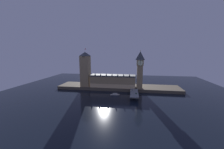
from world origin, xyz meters
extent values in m
plane|color=black|center=(0.00, 0.00, 0.00)|extent=(400.00, 400.00, 0.00)
cube|color=brown|center=(0.00, 39.00, 2.62)|extent=(220.00, 42.00, 5.25)
cube|color=#9E845B|center=(-9.35, 31.48, 14.78)|extent=(80.04, 21.95, 19.07)
cube|color=beige|center=(-9.35, 20.38, 8.68)|extent=(80.04, 0.20, 6.87)
cube|color=#383D42|center=(-9.35, 31.48, 25.52)|extent=(80.04, 20.20, 2.40)
cone|color=#383D42|center=(-39.37, 22.15, 28.82)|extent=(2.40, 2.40, 4.20)
cone|color=#383D42|center=(-29.36, 22.15, 28.82)|extent=(2.40, 2.40, 4.20)
cone|color=#383D42|center=(-19.36, 22.15, 28.82)|extent=(2.40, 2.40, 4.20)
cone|color=#383D42|center=(-9.35, 22.15, 28.82)|extent=(2.40, 2.40, 4.20)
cone|color=#383D42|center=(0.65, 22.15, 28.82)|extent=(2.40, 2.40, 4.20)
cone|color=#383D42|center=(10.66, 22.15, 28.82)|extent=(2.40, 2.40, 4.20)
cone|color=#383D42|center=(20.66, 22.15, 28.82)|extent=(2.40, 2.40, 4.20)
cube|color=#9E845B|center=(37.69, 26.26, 24.92)|extent=(9.52, 9.52, 39.36)
cube|color=#9E845B|center=(37.69, 26.26, 49.30)|extent=(11.24, 11.24, 9.40)
cylinder|color=beige|center=(37.69, 20.52, 49.30)|extent=(8.44, 0.25, 8.44)
cylinder|color=beige|center=(37.69, 32.00, 49.30)|extent=(8.44, 0.25, 8.44)
cylinder|color=beige|center=(43.44, 26.26, 49.30)|extent=(0.25, 8.44, 8.44)
cylinder|color=beige|center=(31.95, 26.26, 49.30)|extent=(0.25, 8.44, 8.44)
cube|color=black|center=(37.69, 20.33, 49.94)|extent=(0.36, 0.10, 6.33)
pyramid|color=#383D42|center=(37.69, 26.26, 61.07)|extent=(11.24, 11.24, 14.14)
sphere|color=gold|center=(37.69, 26.26, 68.94)|extent=(1.60, 1.60, 1.60)
cube|color=#9E845B|center=(-59.59, 29.45, 32.70)|extent=(15.91, 15.91, 54.90)
pyramid|color=#383D42|center=(-59.59, 29.45, 63.74)|extent=(16.23, 16.23, 7.18)
cylinder|color=#99999E|center=(-59.59, 29.45, 70.33)|extent=(0.24, 0.24, 6.00)
cube|color=red|center=(-58.49, 29.45, 72.43)|extent=(2.00, 0.08, 1.20)
cube|color=slate|center=(28.93, -5.00, 5.82)|extent=(12.10, 46.00, 1.40)
cube|color=brown|center=(28.93, -12.67, 2.56)|extent=(10.28, 3.20, 5.12)
cube|color=brown|center=(28.93, 2.67, 2.56)|extent=(10.28, 3.20, 5.12)
cube|color=silver|center=(26.26, 3.38, 7.16)|extent=(1.76, 4.78, 0.93)
cube|color=black|center=(26.26, 3.38, 7.85)|extent=(1.44, 2.15, 0.45)
cylinder|color=black|center=(25.43, 4.86, 6.84)|extent=(0.22, 0.64, 0.64)
cylinder|color=black|center=(27.10, 4.86, 6.84)|extent=(0.22, 0.64, 0.64)
cylinder|color=black|center=(25.43, 1.90, 6.84)|extent=(0.22, 0.64, 0.64)
cylinder|color=black|center=(27.10, 1.90, 6.84)|extent=(0.22, 0.64, 0.64)
cube|color=#235633|center=(31.59, -11.68, 7.08)|extent=(1.92, 3.90, 0.77)
cube|color=black|center=(31.59, -11.68, 7.69)|extent=(1.57, 1.76, 0.45)
cylinder|color=black|center=(32.50, -12.89, 6.84)|extent=(0.22, 0.64, 0.64)
cylinder|color=black|center=(30.68, -12.89, 6.84)|extent=(0.22, 0.64, 0.64)
cylinder|color=black|center=(32.50, -10.47, 6.84)|extent=(0.22, 0.64, 0.64)
cylinder|color=black|center=(30.68, -10.47, 6.84)|extent=(0.22, 0.64, 0.64)
cylinder|color=black|center=(23.60, -18.86, 6.93)|extent=(0.28, 0.28, 0.82)
cylinder|color=black|center=(23.60, -18.86, 7.69)|extent=(0.38, 0.38, 0.68)
sphere|color=tan|center=(23.60, -18.86, 8.14)|extent=(0.22, 0.22, 0.22)
cylinder|color=black|center=(34.25, -1.77, 6.93)|extent=(0.28, 0.28, 0.81)
cylinder|color=#47384C|center=(34.25, -1.77, 7.68)|extent=(0.38, 0.38, 0.68)
sphere|color=tan|center=(34.25, -1.77, 8.13)|extent=(0.22, 0.22, 0.22)
cylinder|color=black|center=(23.60, 9.68, 6.94)|extent=(0.28, 0.28, 0.84)
cylinder|color=#47384C|center=(23.60, 9.68, 7.71)|extent=(0.38, 0.38, 0.70)
sphere|color=tan|center=(23.60, 9.68, 8.17)|extent=(0.23, 0.23, 0.23)
cylinder|color=#2D3333|center=(23.20, -19.72, 6.77)|extent=(0.56, 0.56, 0.50)
cylinder|color=#2D3333|center=(23.20, -19.72, 10.00)|extent=(0.18, 0.18, 5.96)
sphere|color=#F9E5A3|center=(23.20, -19.72, 13.53)|extent=(0.60, 0.60, 0.60)
sphere|color=#F9E5A3|center=(22.75, -19.72, 13.18)|extent=(0.44, 0.44, 0.44)
sphere|color=#F9E5A3|center=(23.65, -19.72, 13.18)|extent=(0.44, 0.44, 0.44)
cylinder|color=#2D3333|center=(34.65, -5.00, 6.77)|extent=(0.56, 0.56, 0.50)
cylinder|color=#2D3333|center=(34.65, -5.00, 9.42)|extent=(0.18, 0.18, 4.80)
sphere|color=#F9E5A3|center=(34.65, -5.00, 12.37)|extent=(0.60, 0.60, 0.60)
sphere|color=#F9E5A3|center=(34.20, -5.00, 12.02)|extent=(0.44, 0.44, 0.44)
sphere|color=#F9E5A3|center=(35.10, -5.00, 12.02)|extent=(0.44, 0.44, 0.44)
cylinder|color=#2D3333|center=(23.20, 9.72, 6.77)|extent=(0.56, 0.56, 0.50)
cylinder|color=#2D3333|center=(23.20, 9.72, 9.74)|extent=(0.18, 0.18, 5.45)
sphere|color=#F9E5A3|center=(23.20, 9.72, 13.02)|extent=(0.60, 0.60, 0.60)
sphere|color=#F9E5A3|center=(22.75, 9.72, 12.67)|extent=(0.44, 0.44, 0.44)
sphere|color=#F9E5A3|center=(23.65, 9.72, 12.67)|extent=(0.44, 0.44, 0.44)
ellipsoid|color=white|center=(-0.71, -3.39, 0.87)|extent=(16.26, 6.58, 1.74)
cube|color=tan|center=(-0.71, -3.39, 1.66)|extent=(14.25, 5.51, 0.24)
cube|color=#B7B2A8|center=(-0.71, -3.39, 2.65)|extent=(7.44, 3.55, 1.74)
camera|label=1|loc=(26.15, -208.23, 66.00)|focal=22.00mm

